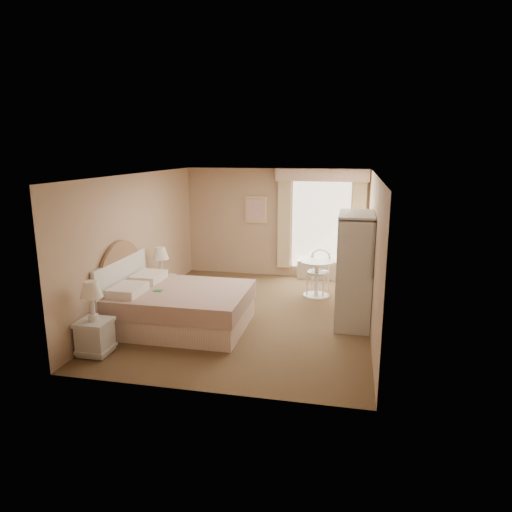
% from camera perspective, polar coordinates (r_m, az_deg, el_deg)
% --- Properties ---
extents(room, '(4.21, 5.51, 2.51)m').
position_cam_1_polar(room, '(7.97, -0.80, 1.11)').
color(room, brown).
rests_on(room, ground).
extents(window, '(2.05, 0.22, 2.51)m').
position_cam_1_polar(window, '(10.40, 8.10, 4.34)').
color(window, white).
rests_on(window, room).
extents(framed_art, '(0.52, 0.04, 0.62)m').
position_cam_1_polar(framed_art, '(10.63, 0.03, 5.80)').
color(framed_art, '#D9BB85').
rests_on(framed_art, room).
extents(bed, '(2.21, 1.74, 1.54)m').
position_cam_1_polar(bed, '(7.80, -10.14, -6.10)').
color(bed, '#D9A18D').
rests_on(bed, room).
extents(nightstand_near, '(0.45, 0.45, 1.09)m').
position_cam_1_polar(nightstand_near, '(7.05, -19.56, -8.45)').
color(nightstand_near, silver).
rests_on(nightstand_near, room).
extents(nightstand_far, '(0.44, 0.44, 1.08)m').
position_cam_1_polar(nightstand_far, '(9.07, -11.71, -3.17)').
color(nightstand_far, silver).
rests_on(nightstand_far, room).
extents(round_table, '(0.70, 0.70, 0.74)m').
position_cam_1_polar(round_table, '(9.28, 7.60, -2.07)').
color(round_table, silver).
rests_on(round_table, room).
extents(cafe_chair, '(0.53, 0.53, 0.93)m').
position_cam_1_polar(cafe_chair, '(9.44, 7.89, -1.55)').
color(cafe_chair, silver).
rests_on(cafe_chair, room).
extents(armoire, '(0.57, 1.14, 1.90)m').
position_cam_1_polar(armoire, '(7.90, 12.17, -2.75)').
color(armoire, silver).
rests_on(armoire, room).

